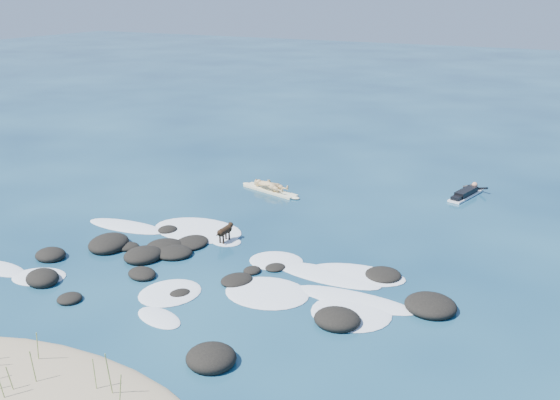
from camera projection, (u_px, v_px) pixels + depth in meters
The scene contains 7 objects.
ground at pixel (232, 264), 20.10m from camera, with size 160.00×160.00×0.00m, color #0A2642.
dune_grass at pixel (29, 373), 13.45m from camera, with size 3.93×1.51×1.20m.
reef_rocks at pixel (196, 274), 19.16m from camera, with size 14.46×7.80×0.55m.
breaking_foam at pixel (238, 269), 19.73m from camera, with size 13.60×7.58×0.12m.
standing_surfer_rig at pixel (270, 175), 26.87m from camera, with size 3.27×1.25×1.88m.
paddling_surfer_rig at pixel (466, 193), 26.45m from camera, with size 1.30×2.59×0.45m.
dog at pixel (225, 231), 21.64m from camera, with size 0.28×1.05×0.67m.
Camera 1 is at (9.86, -15.52, 8.52)m, focal length 40.00 mm.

